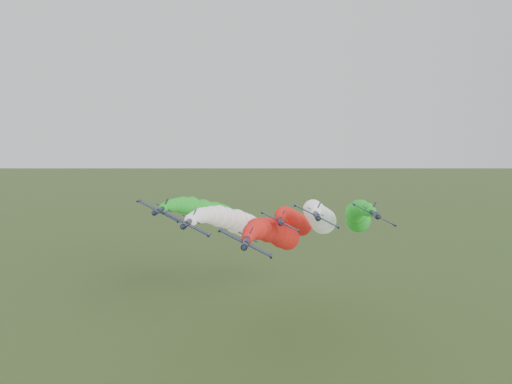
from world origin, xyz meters
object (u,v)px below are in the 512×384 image
jet_inner_left (236,222)px  jet_trail (294,221)px  jet_lead (276,233)px  jet_outer_right (358,216)px  jet_outer_left (214,214)px  jet_inner_right (320,217)px

jet_inner_left → jet_trail: bearing=51.2°
jet_lead → jet_outer_right: bearing=43.0°
jet_inner_left → jet_outer_left: 12.18m
jet_lead → jet_inner_right: bearing=54.3°
jet_outer_left → jet_trail: (23.25, 10.26, -3.50)m
jet_inner_left → jet_inner_right: (22.63, 4.71, 0.82)m
jet_outer_left → jet_outer_right: bearing=-0.4°
jet_inner_left → jet_inner_right: 23.13m
jet_lead → jet_trail: bearing=80.4°
jet_outer_right → jet_outer_left: bearing=179.6°
jet_trail → jet_inner_right: bearing=-67.4°
jet_inner_right → jet_trail: (-6.42, 15.47, -3.59)m
jet_inner_right → jet_outer_right: 12.20m
jet_inner_right → jet_trail: size_ratio=0.99×
jet_outer_right → jet_trail: 20.74m
jet_outer_right → jet_lead: bearing=-137.0°
jet_inner_left → jet_outer_left: bearing=125.4°
jet_inner_right → jet_outer_left: 30.12m
jet_lead → jet_inner_left: size_ratio=1.00×
jet_outer_left → jet_trail: size_ratio=1.00×
jet_lead → jet_inner_right: jet_inner_right is taller
jet_inner_left → jet_outer_left: (-7.04, 9.91, 0.73)m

